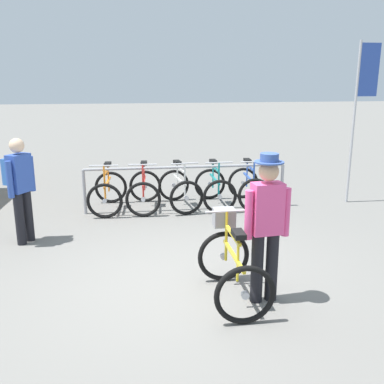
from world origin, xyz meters
The scene contains 11 objects.
ground_plane centered at (0.00, 0.00, 0.00)m, with size 80.00×80.00×0.00m, color slate.
bike_rack_rail centered at (0.56, 3.03, 0.68)m, with size 3.91×0.12×0.88m.
racked_bike_orange centered at (-0.94, 3.24, 0.37)m, with size 0.75×1.14×0.97m.
racked_bike_red centered at (-0.24, 3.22, 0.37)m, with size 0.76×1.16×0.98m.
racked_bike_white centered at (0.46, 3.21, 0.37)m, with size 0.79×1.16×0.97m.
racked_bike_teal centered at (1.16, 3.20, 0.37)m, with size 0.67×1.11×0.97m.
racked_bike_blue centered at (1.86, 3.19, 0.37)m, with size 0.72×1.14×0.98m.
featured_bicycle centered at (0.58, -0.51, 0.45)m, with size 0.67×1.17×0.97m.
person_with_featured_bike centered at (0.93, -0.66, 0.95)m, with size 0.53×0.32×1.72m.
pedestrian_with_backpack centered at (-2.19, 1.70, 0.94)m, with size 0.44×0.47×1.64m.
banner_flag centered at (4.06, 3.06, 2.23)m, with size 0.45×0.05×3.20m.
Camera 1 is at (-0.60, -5.06, 2.50)m, focal length 40.82 mm.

